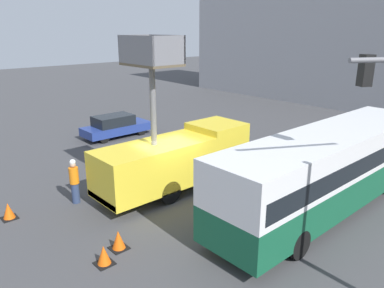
% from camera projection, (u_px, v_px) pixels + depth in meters
% --- Properties ---
extents(ground_plane, '(120.00, 120.00, 0.00)m').
position_uv_depth(ground_plane, '(174.00, 196.00, 16.14)').
color(ground_plane, '#424244').
extents(utility_truck, '(2.28, 7.42, 6.69)m').
position_uv_depth(utility_truck, '(177.00, 156.00, 16.54)').
color(utility_truck, yellow).
rests_on(utility_truck, ground_plane).
extents(city_bus, '(2.60, 11.77, 3.21)m').
position_uv_depth(city_bus, '(329.00, 166.00, 14.44)').
color(city_bus, '#145638').
rests_on(city_bus, ground_plane).
extents(road_worker_near_truck, '(0.38, 0.38, 1.91)m').
position_uv_depth(road_worker_near_truck, '(74.00, 181.00, 15.29)').
color(road_worker_near_truck, navy).
rests_on(road_worker_near_truck, ground_plane).
extents(road_worker_directing, '(0.38, 0.38, 1.81)m').
position_uv_depth(road_worker_directing, '(251.00, 179.00, 15.63)').
color(road_worker_directing, navy).
rests_on(road_worker_directing, ground_plane).
extents(traffic_cone_near_truck, '(0.55, 0.55, 0.63)m').
position_uv_depth(traffic_cone_near_truck, '(104.00, 256.00, 11.44)').
color(traffic_cone_near_truck, black).
rests_on(traffic_cone_near_truck, ground_plane).
extents(traffic_cone_mid_road, '(0.56, 0.56, 0.64)m').
position_uv_depth(traffic_cone_mid_road, '(9.00, 211.00, 14.19)').
color(traffic_cone_mid_road, black).
rests_on(traffic_cone_mid_road, ground_plane).
extents(traffic_cone_far_side, '(0.57, 0.57, 0.65)m').
position_uv_depth(traffic_cone_far_side, '(118.00, 240.00, 12.24)').
color(traffic_cone_far_side, black).
rests_on(traffic_cone_far_side, ground_plane).
extents(parked_car_curbside, '(1.81, 4.54, 1.46)m').
position_uv_depth(parked_car_curbside, '(116.00, 126.00, 24.79)').
color(parked_car_curbside, navy).
rests_on(parked_car_curbside, ground_plane).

